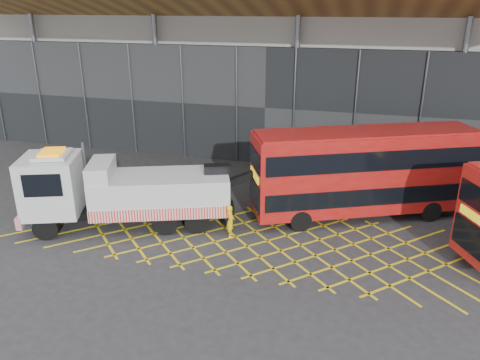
% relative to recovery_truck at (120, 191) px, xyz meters
% --- Properties ---
extents(ground_plane, '(120.00, 120.00, 0.00)m').
position_rel_recovery_truck_xyz_m(ground_plane, '(2.69, 0.37, -1.93)').
color(ground_plane, '#2B2B2D').
extents(road_markings, '(24.76, 7.16, 0.01)m').
position_rel_recovery_truck_xyz_m(road_markings, '(6.69, 0.37, -1.92)').
color(road_markings, yellow).
rests_on(road_markings, ground_plane).
extents(construction_building, '(55.00, 23.97, 18.00)m').
position_rel_recovery_truck_xyz_m(construction_building, '(4.61, 18.76, 7.05)').
color(construction_building, gray).
rests_on(construction_building, ground_plane).
extents(recovery_truck, '(11.71, 6.29, 4.17)m').
position_rel_recovery_truck_xyz_m(recovery_truck, '(0.00, 0.00, 0.00)').
color(recovery_truck, black).
rests_on(recovery_truck, ground_plane).
extents(bus_towed, '(11.58, 7.35, 4.71)m').
position_rel_recovery_truck_xyz_m(bus_towed, '(11.63, 4.51, 0.69)').
color(bus_towed, '#9E0F0C').
rests_on(bus_towed, ground_plane).
extents(worker, '(0.54, 0.68, 1.62)m').
position_rel_recovery_truck_xyz_m(worker, '(5.64, 0.36, -1.12)').
color(worker, yellow).
rests_on(worker, ground_plane).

